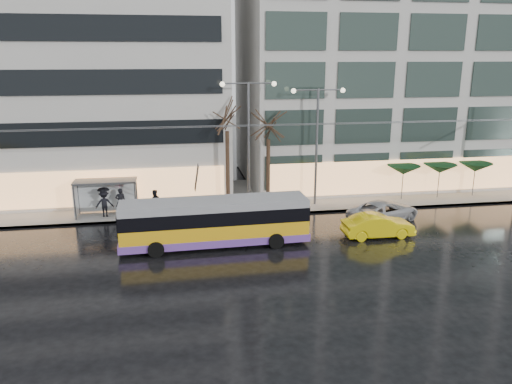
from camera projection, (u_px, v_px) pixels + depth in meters
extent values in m
plane|color=black|center=(242.00, 271.00, 26.06)|extent=(140.00, 140.00, 0.00)
cube|color=gray|center=(243.00, 196.00, 39.68)|extent=(80.00, 10.00, 0.15)
cube|color=slate|center=(253.00, 215.00, 34.97)|extent=(80.00, 0.10, 0.15)
cube|color=#AEABA6|center=(3.00, 52.00, 38.67)|extent=(34.00, 14.00, 22.00)
cube|color=#AEABA6|center=(425.00, 35.00, 43.79)|extent=(32.00, 14.00, 25.00)
cube|color=gold|center=(215.00, 230.00, 29.35)|extent=(10.94, 2.60, 1.36)
cube|color=#693E9C|center=(215.00, 238.00, 29.47)|extent=(10.98, 2.64, 0.45)
cube|color=black|center=(215.00, 214.00, 29.09)|extent=(10.96, 2.62, 0.82)
cube|color=gray|center=(214.00, 204.00, 28.92)|extent=(10.94, 2.60, 0.45)
cube|color=black|center=(305.00, 211.00, 30.15)|extent=(0.12, 2.08, 1.18)
cube|color=black|center=(118.00, 222.00, 28.11)|extent=(0.12, 2.08, 1.18)
cylinder|color=black|center=(268.00, 228.00, 31.20)|extent=(0.92, 0.34, 0.91)
cylinder|color=black|center=(276.00, 241.00, 29.06)|extent=(0.92, 0.34, 0.91)
cylinder|color=black|center=(156.00, 236.00, 29.91)|extent=(0.92, 0.34, 0.91)
cylinder|color=black|center=(156.00, 250.00, 27.77)|extent=(0.92, 0.34, 0.91)
cylinder|color=#595B60|center=(197.00, 179.00, 29.22)|extent=(0.16, 3.37, 2.38)
cylinder|color=#595B60|center=(196.00, 177.00, 29.65)|extent=(0.16, 3.37, 2.38)
cylinder|color=#595B60|center=(245.00, 126.00, 29.89)|extent=(42.00, 0.04, 0.04)
cylinder|color=#595B60|center=(243.00, 125.00, 30.37)|extent=(42.00, 0.04, 0.04)
cube|color=#595B60|center=(105.00, 181.00, 34.10)|extent=(4.20, 1.60, 0.12)
cube|color=silver|center=(108.00, 196.00, 35.10)|extent=(4.00, 0.05, 2.20)
cube|color=white|center=(76.00, 200.00, 34.11)|extent=(0.10, 1.40, 2.20)
cylinder|color=#595B60|center=(74.00, 203.00, 33.45)|extent=(0.10, 0.10, 2.40)
cylinder|color=#595B60|center=(78.00, 197.00, 34.79)|extent=(0.10, 0.10, 2.40)
cylinder|color=#595B60|center=(135.00, 200.00, 34.08)|extent=(0.10, 0.10, 2.40)
cylinder|color=#595B60|center=(137.00, 195.00, 35.42)|extent=(0.10, 0.10, 2.40)
cylinder|color=#595B60|center=(249.00, 146.00, 35.42)|extent=(0.18, 0.18, 9.00)
cylinder|color=#595B60|center=(235.00, 83.00, 34.12)|extent=(1.80, 0.10, 0.10)
cylinder|color=#595B60|center=(261.00, 83.00, 34.40)|extent=(1.80, 0.10, 0.10)
sphere|color=#FFF2CC|center=(222.00, 84.00, 33.99)|extent=(0.36, 0.36, 0.36)
sphere|color=#FFF2CC|center=(274.00, 84.00, 34.55)|extent=(0.36, 0.36, 0.36)
cylinder|color=#595B60|center=(317.00, 148.00, 36.28)|extent=(0.18, 0.18, 8.50)
cylinder|color=#595B60|center=(306.00, 90.00, 35.04)|extent=(1.80, 0.10, 0.10)
cylinder|color=#595B60|center=(331.00, 90.00, 35.32)|extent=(1.80, 0.10, 0.10)
sphere|color=#FFF2CC|center=(294.00, 91.00, 34.91)|extent=(0.36, 0.36, 0.36)
sphere|color=#FFF2CC|center=(343.00, 90.00, 35.47)|extent=(0.36, 0.36, 0.36)
cylinder|color=black|center=(228.00, 170.00, 35.83)|extent=(0.28, 0.28, 5.60)
cylinder|color=black|center=(268.00, 173.00, 36.58)|extent=(0.28, 0.28, 4.90)
cylinder|color=#595B60|center=(402.00, 185.00, 38.40)|extent=(0.06, 0.06, 2.20)
cone|color=#0E3516|center=(403.00, 170.00, 38.09)|extent=(2.50, 2.50, 0.70)
cylinder|color=#595B60|center=(438.00, 184.00, 38.88)|extent=(0.06, 0.06, 2.20)
cone|color=#0E3516|center=(440.00, 169.00, 38.56)|extent=(2.50, 2.50, 0.70)
cylinder|color=#595B60|center=(474.00, 182.00, 39.35)|extent=(0.06, 0.06, 2.20)
cone|color=#0E3516|center=(475.00, 167.00, 39.03)|extent=(2.50, 2.50, 0.70)
imported|color=yellow|center=(378.00, 226.00, 30.85)|extent=(4.44, 1.60, 1.46)
imported|color=#B6B6BB|center=(384.00, 211.00, 33.69)|extent=(5.83, 4.51, 1.47)
imported|color=black|center=(121.00, 202.00, 34.62)|extent=(0.74, 0.53, 1.90)
imported|color=#D1458E|center=(120.00, 190.00, 34.40)|extent=(1.07, 1.08, 0.88)
imported|color=black|center=(155.00, 203.00, 34.52)|extent=(0.99, 0.83, 1.82)
imported|color=black|center=(104.00, 203.00, 34.23)|extent=(1.27, 0.82, 1.86)
imported|color=black|center=(103.00, 192.00, 34.02)|extent=(0.91, 0.91, 0.72)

